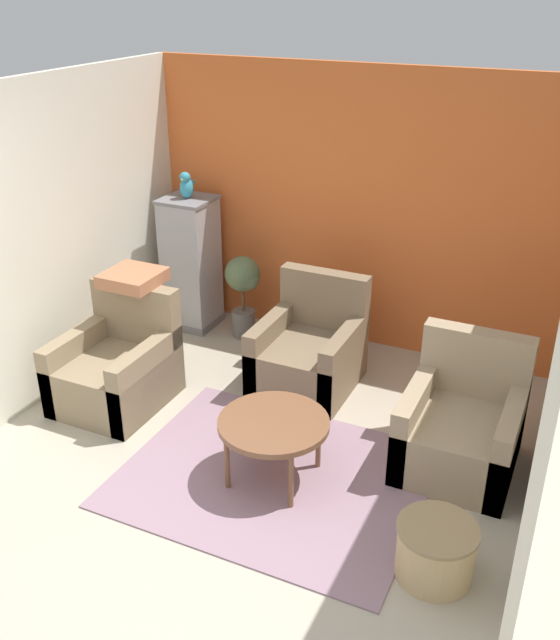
# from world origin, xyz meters

# --- Properties ---
(ground_plane) EXTENTS (20.00, 20.00, 0.00)m
(ground_plane) POSITION_xyz_m (0.00, 0.00, 0.00)
(ground_plane) COLOR #B2A893
(ground_plane) RESTS_ON ground
(wall_back_accent) EXTENTS (3.81, 0.06, 2.42)m
(wall_back_accent) POSITION_xyz_m (0.00, 3.05, 1.21)
(wall_back_accent) COLOR orange
(wall_back_accent) RESTS_ON ground_plane
(wall_left) EXTENTS (0.06, 3.02, 2.42)m
(wall_left) POSITION_xyz_m (-1.88, 1.51, 1.21)
(wall_left) COLOR silver
(wall_left) RESTS_ON ground_plane
(area_rug) EXTENTS (1.98, 1.59, 0.01)m
(area_rug) POSITION_xyz_m (0.25, 0.88, 0.01)
(area_rug) COLOR gray
(area_rug) RESTS_ON ground_plane
(coffee_table) EXTENTS (0.73, 0.73, 0.46)m
(coffee_table) POSITION_xyz_m (0.25, 0.88, 0.41)
(coffee_table) COLOR brown
(coffee_table) RESTS_ON ground_plane
(armchair_left) EXTENTS (0.75, 0.84, 0.88)m
(armchair_left) POSITION_xyz_m (-1.27, 1.25, 0.28)
(armchair_left) COLOR #8E7A5B
(armchair_left) RESTS_ON ground_plane
(armchair_right) EXTENTS (0.75, 0.84, 0.88)m
(armchair_right) POSITION_xyz_m (1.33, 1.57, 0.28)
(armchair_right) COLOR #9E896B
(armchair_right) RESTS_ON ground_plane
(armchair_middle) EXTENTS (0.75, 0.84, 0.88)m
(armchair_middle) POSITION_xyz_m (-0.02, 2.11, 0.28)
(armchair_middle) COLOR #7A664C
(armchair_middle) RESTS_ON ground_plane
(birdcage) EXTENTS (0.45, 0.45, 1.25)m
(birdcage) POSITION_xyz_m (-1.46, 2.67, 0.62)
(birdcage) COLOR slate
(birdcage) RESTS_ON ground_plane
(parrot) EXTENTS (0.11, 0.20, 0.24)m
(parrot) POSITION_xyz_m (-1.46, 2.68, 1.36)
(parrot) COLOR teal
(parrot) RESTS_ON birdcage
(potted_plant) EXTENTS (0.35, 0.32, 0.78)m
(potted_plant) POSITION_xyz_m (-0.91, 2.65, 0.51)
(potted_plant) COLOR #66605B
(potted_plant) RESTS_ON ground_plane
(wicker_basket) EXTENTS (0.45, 0.45, 0.34)m
(wicker_basket) POSITION_xyz_m (1.43, 0.49, 0.18)
(wicker_basket) COLOR tan
(wicker_basket) RESTS_ON ground_plane
(throw_pillow) EXTENTS (0.42, 0.42, 0.10)m
(throw_pillow) POSITION_xyz_m (-1.27, 1.55, 0.93)
(throw_pillow) COLOR #B2704C
(throw_pillow) RESTS_ON armchair_left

